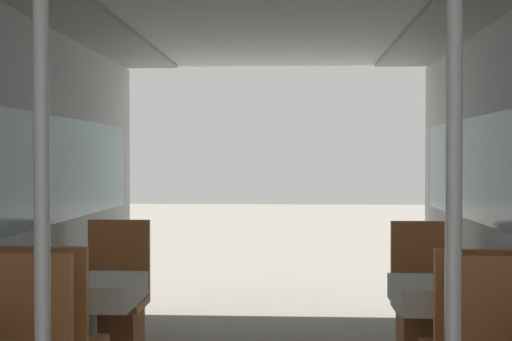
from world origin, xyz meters
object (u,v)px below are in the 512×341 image
object	(u,v)px
support_pole_right_0	(453,248)
dining_table_left_1	(88,299)
dining_table_right_1	(446,302)
chair_right_far_1	(427,329)
support_pole_left_0	(42,245)
chair_left_far_1	(113,325)

from	to	relation	value
support_pole_right_0	dining_table_left_1	bearing A→B (deg)	135.22
dining_table_right_1	chair_right_far_1	xyz separation A→B (m)	(-0.00, 0.56, -0.29)
support_pole_left_0	support_pole_right_0	bearing A→B (deg)	0.00
support_pole_left_0	chair_left_far_1	size ratio (longest dim) A/B	2.26
dining_table_left_1	dining_table_right_1	world-z (taller)	same
dining_table_right_1	chair_left_far_1	bearing A→B (deg)	164.59
dining_table_left_1	dining_table_right_1	size ratio (longest dim) A/B	1.00
support_pole_right_0	chair_right_far_1	size ratio (longest dim) A/B	2.26
support_pole_right_0	chair_right_far_1	xyz separation A→B (m)	(0.34, 2.26, -0.81)
support_pole_left_0	chair_right_far_1	bearing A→B (deg)	52.91
support_pole_right_0	dining_table_right_1	bearing A→B (deg)	78.71
support_pole_left_0	dining_table_left_1	size ratio (longest dim) A/B	3.14
chair_right_far_1	chair_left_far_1	bearing A→B (deg)	0.00
support_pole_left_0	support_pole_right_0	distance (m)	1.37
chair_left_far_1	chair_right_far_1	xyz separation A→B (m)	(2.05, 0.00, 0.00)
chair_left_far_1	dining_table_right_1	xyz separation A→B (m)	(2.05, -0.56, 0.29)
chair_left_far_1	support_pole_right_0	xyz separation A→B (m)	(1.71, -2.26, 0.81)
support_pole_right_0	dining_table_right_1	xyz separation A→B (m)	(0.34, 1.70, -0.52)
support_pole_left_0	chair_left_far_1	bearing A→B (deg)	98.52
support_pole_left_0	dining_table_left_1	world-z (taller)	support_pole_left_0
chair_left_far_1	dining_table_right_1	bearing A→B (deg)	164.59
support_pole_left_0	support_pole_right_0	world-z (taller)	same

